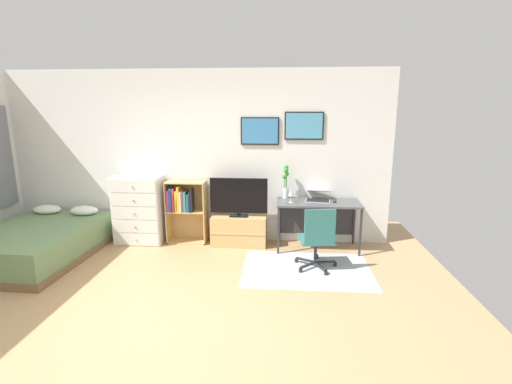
# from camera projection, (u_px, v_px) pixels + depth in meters

# --- Properties ---
(ground_plane) EXTENTS (7.20, 7.20, 0.00)m
(ground_plane) POSITION_uv_depth(u_px,v_px,m) (145.00, 316.00, 3.82)
(ground_plane) COLOR tan
(wall_back_with_posters) EXTENTS (6.12, 0.09, 2.70)m
(wall_back_with_posters) POSITION_uv_depth(u_px,v_px,m) (197.00, 157.00, 5.89)
(wall_back_with_posters) COLOR silver
(wall_back_with_posters) RESTS_ON ground_plane
(area_rug) EXTENTS (1.70, 1.20, 0.01)m
(area_rug) POSITION_uv_depth(u_px,v_px,m) (306.00, 269.00, 4.94)
(area_rug) COLOR #B2B7BC
(area_rug) RESTS_ON ground_plane
(bed) EXTENTS (1.49, 2.00, 0.59)m
(bed) POSITION_uv_depth(u_px,v_px,m) (38.00, 242.00, 5.28)
(bed) COLOR brown
(bed) RESTS_ON ground_plane
(dresser) EXTENTS (0.75, 0.46, 1.07)m
(dresser) POSITION_uv_depth(u_px,v_px,m) (139.00, 210.00, 5.87)
(dresser) COLOR white
(dresser) RESTS_ON ground_plane
(bookshelf) EXTENTS (0.62, 0.30, 0.99)m
(bookshelf) POSITION_uv_depth(u_px,v_px,m) (184.00, 206.00, 5.86)
(bookshelf) COLOR tan
(bookshelf) RESTS_ON ground_plane
(tv_stand) EXTENTS (0.85, 0.41, 0.47)m
(tv_stand) POSITION_uv_depth(u_px,v_px,m) (239.00, 230.00, 5.82)
(tv_stand) COLOR tan
(tv_stand) RESTS_ON ground_plane
(television) EXTENTS (0.89, 0.16, 0.60)m
(television) POSITION_uv_depth(u_px,v_px,m) (239.00, 197.00, 5.69)
(television) COLOR black
(television) RESTS_ON tv_stand
(desk) EXTENTS (1.24, 0.58, 0.74)m
(desk) POSITION_uv_depth(u_px,v_px,m) (318.00, 209.00, 5.64)
(desk) COLOR #4C4C4F
(desk) RESTS_ON ground_plane
(office_chair) EXTENTS (0.57, 0.58, 0.86)m
(office_chair) POSITION_uv_depth(u_px,v_px,m) (317.00, 237.00, 4.84)
(office_chair) COLOR #232326
(office_chair) RESTS_ON ground_plane
(laptop) EXTENTS (0.41, 0.44, 0.16)m
(laptop) POSITION_uv_depth(u_px,v_px,m) (318.00, 196.00, 5.63)
(laptop) COLOR #B7B7BC
(laptop) RESTS_ON desk
(computer_mouse) EXTENTS (0.06, 0.10, 0.03)m
(computer_mouse) POSITION_uv_depth(u_px,v_px,m) (334.00, 201.00, 5.52)
(computer_mouse) COLOR #262628
(computer_mouse) RESTS_ON desk
(bamboo_vase) EXTENTS (0.10, 0.11, 0.52)m
(bamboo_vase) POSITION_uv_depth(u_px,v_px,m) (286.00, 182.00, 5.70)
(bamboo_vase) COLOR silver
(bamboo_vase) RESTS_ON desk
(wine_glass) EXTENTS (0.07, 0.07, 0.18)m
(wine_glass) POSITION_uv_depth(u_px,v_px,m) (291.00, 194.00, 5.47)
(wine_glass) COLOR silver
(wine_glass) RESTS_ON desk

